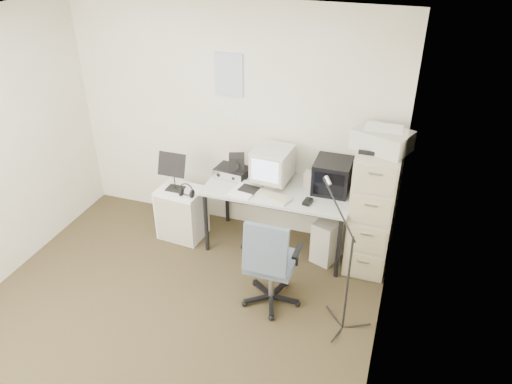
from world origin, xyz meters
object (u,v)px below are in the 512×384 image
(desk, at_px, (278,218))
(side_cart, at_px, (182,213))
(filing_cabinet, at_px, (372,209))
(office_chair, at_px, (272,260))

(desk, relative_size, side_cart, 2.56)
(filing_cabinet, height_order, side_cart, filing_cabinet)
(filing_cabinet, bearing_deg, desk, -178.19)
(desk, height_order, office_chair, office_chair)
(office_chair, bearing_deg, desk, 102.60)
(desk, bearing_deg, side_cart, -173.13)
(desk, xyz_separation_m, side_cart, (-1.07, -0.13, -0.07))
(office_chair, relative_size, side_cart, 1.64)
(office_chair, bearing_deg, filing_cabinet, 48.98)
(filing_cabinet, distance_m, office_chair, 1.17)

